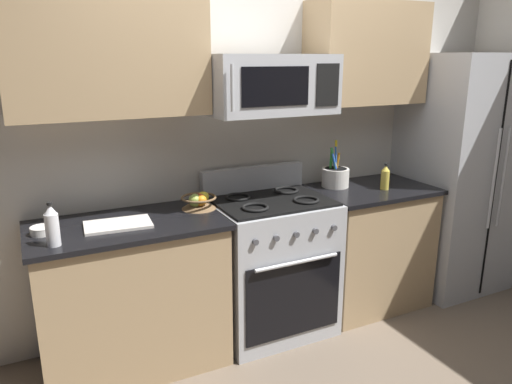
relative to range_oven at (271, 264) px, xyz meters
name	(u,v)px	position (x,y,z in m)	size (l,w,h in m)	color
ground_plane	(321,378)	(0.00, -0.63, -0.47)	(16.00, 16.00, 0.00)	#6B5B4C
wall_back	(247,134)	(0.00, 0.38, 0.83)	(8.00, 0.10, 2.60)	beige
counter_left	(132,295)	(-0.93, 0.00, -0.02)	(1.09, 0.62, 0.91)	tan
range_oven	(271,264)	(0.00, 0.00, 0.00)	(0.76, 0.66, 1.09)	#B2B5BA
counter_right	(368,246)	(0.82, 0.00, -0.02)	(0.86, 0.62, 0.91)	tan
refrigerator	(457,174)	(1.66, -0.02, 0.45)	(0.77, 0.73, 1.85)	#B2B5BA
microwave	(270,84)	(0.00, 0.03, 1.18)	(0.79, 0.44, 0.36)	#B2B5BA
upper_cabinets_left	(107,53)	(-0.94, 0.16, 1.37)	(1.08, 0.34, 0.69)	tan
upper_cabinets_right	(366,54)	(0.83, 0.16, 1.37)	(0.85, 0.34, 0.69)	tan
utensil_crock	(335,176)	(0.60, 0.14, 0.51)	(0.20, 0.20, 0.34)	white
fruit_basket	(199,201)	(-0.47, 0.07, 0.48)	(0.22, 0.22, 0.11)	brown
apple_loose	(197,201)	(-0.47, 0.11, 0.47)	(0.07, 0.07, 0.07)	red
cutting_board	(118,225)	(-0.99, -0.03, 0.44)	(0.36, 0.22, 0.02)	silver
bottle_oil	(385,178)	(0.87, -0.08, 0.52)	(0.06, 0.06, 0.19)	gold
bottle_vinegar	(52,226)	(-1.33, -0.19, 0.54)	(0.07, 0.07, 0.23)	silver
prep_bowl	(41,230)	(-1.38, 0.01, 0.46)	(0.12, 0.12, 0.04)	white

